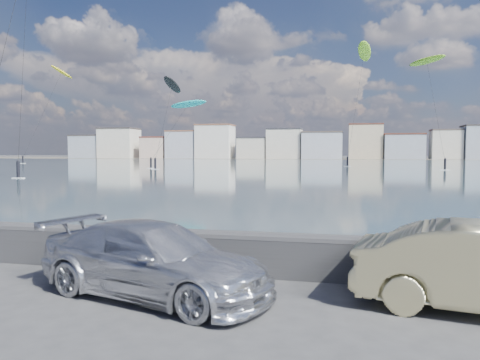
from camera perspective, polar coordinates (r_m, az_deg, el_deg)
name	(u,v)px	position (r m, az deg, el deg)	size (l,w,h in m)	color
ground	(141,309)	(9.28, -12.02, -15.11)	(700.00, 700.00, 0.00)	#333335
bay_water	(328,166)	(99.58, 10.71, 1.71)	(500.00, 177.00, 0.00)	#36555D
far_shore_strip	(338,158)	(208.02, 11.84, 2.58)	(500.00, 60.00, 0.00)	#4C473D
seawall	(188,249)	(11.55, -6.35, -8.36)	(400.00, 0.36, 1.08)	#28282B
far_buildings	(341,144)	(194.01, 12.18, 4.30)	(240.79, 13.26, 14.60)	#9EA8B7
car_silver	(154,260)	(9.81, -10.41, -9.54)	(2.09, 5.14, 1.49)	silver
kitesurfer_2	(172,86)	(87.22, -8.27, 11.22)	(3.06, 12.02, 16.57)	black
kitesurfer_5	(364,53)	(108.17, 14.92, 14.78)	(6.09, 14.55, 26.79)	#8CD826
kitesurfer_6	(427,62)	(90.36, 21.83, 13.18)	(6.71, 12.85, 19.55)	#8CD826
kitesurfer_14	(188,105)	(93.95, -6.41, 9.03)	(7.70, 12.84, 13.60)	#19BFBF
kitesurfer_15	(61,74)	(140.77, -21.00, 11.97)	(5.05, 17.98, 26.77)	yellow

